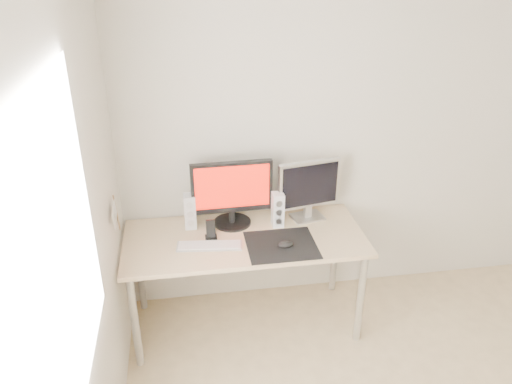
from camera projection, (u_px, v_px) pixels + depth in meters
wall_back at (366, 137)px, 3.55m from camera, size 3.50×0.00×3.50m
wall_left at (67, 331)px, 1.75m from camera, size 0.00×3.50×3.50m
window_pane at (58, 272)px, 1.65m from camera, size 0.00×1.30×1.30m
mousepad at (281, 245)px, 3.23m from camera, size 0.45×0.40×0.00m
mouse at (285, 244)px, 3.19m from camera, size 0.10×0.06×0.04m
desk at (245, 246)px, 3.36m from camera, size 1.60×0.70×0.73m
main_monitor at (232, 191)px, 3.36m from camera, size 0.55×0.27×0.47m
second_monitor at (309, 187)px, 3.44m from camera, size 0.45×0.20×0.43m
speaker_left at (190, 211)px, 3.38m from camera, size 0.08×0.09×0.25m
speaker_right at (278, 210)px, 3.40m from camera, size 0.08×0.09×0.25m
keyboard at (210, 246)px, 3.21m from camera, size 0.43×0.17×0.02m
phone_dock at (211, 233)px, 3.28m from camera, size 0.08×0.07×0.14m
pennant at (115, 214)px, 2.94m from camera, size 0.01×0.23×0.29m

